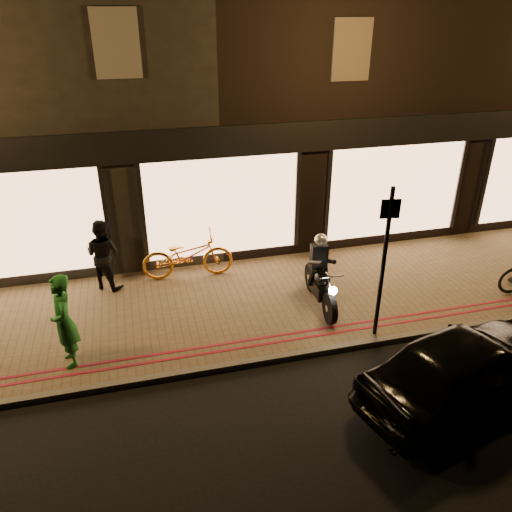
% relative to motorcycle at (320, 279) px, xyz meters
% --- Properties ---
extents(ground, '(90.00, 90.00, 0.00)m').
position_rel_motorcycle_xyz_m(ground, '(-1.59, -1.54, -0.73)').
color(ground, black).
rests_on(ground, ground).
extents(sidewalk, '(50.00, 4.00, 0.12)m').
position_rel_motorcycle_xyz_m(sidewalk, '(-1.59, 0.46, -0.67)').
color(sidewalk, brown).
rests_on(sidewalk, ground).
extents(kerb_stone, '(50.00, 0.14, 0.12)m').
position_rel_motorcycle_xyz_m(kerb_stone, '(-1.59, -1.49, -0.67)').
color(kerb_stone, '#59544C').
rests_on(kerb_stone, ground).
extents(red_kerb_lines, '(50.00, 0.26, 0.01)m').
position_rel_motorcycle_xyz_m(red_kerb_lines, '(-1.59, -0.99, -0.61)').
color(red_kerb_lines, maroon).
rests_on(red_kerb_lines, sidewalk).
extents(building_row, '(48.00, 10.11, 8.50)m').
position_rel_motorcycle_xyz_m(building_row, '(-1.59, 7.45, 3.51)').
color(building_row, black).
rests_on(building_row, ground).
extents(motorcycle, '(0.60, 1.94, 1.59)m').
position_rel_motorcycle_xyz_m(motorcycle, '(0.00, 0.00, 0.00)').
color(motorcycle, black).
rests_on(motorcycle, sidewalk).
extents(sign_post, '(0.35, 0.09, 3.00)m').
position_rel_motorcycle_xyz_m(sign_post, '(0.67, -1.29, 1.06)').
color(sign_post, black).
rests_on(sign_post, sidewalk).
extents(bicycle_gold, '(2.14, 0.86, 1.10)m').
position_rel_motorcycle_xyz_m(bicycle_gold, '(-2.53, 1.93, -0.06)').
color(bicycle_gold, orange).
rests_on(bicycle_gold, sidewalk).
extents(person_green, '(0.55, 0.71, 1.75)m').
position_rel_motorcycle_xyz_m(person_green, '(-5.00, -0.73, 0.26)').
color(person_green, '#1B6622').
rests_on(person_green, sidewalk).
extents(person_dark, '(1.00, 0.95, 1.63)m').
position_rel_motorcycle_xyz_m(person_dark, '(-4.40, 1.92, 0.20)').
color(person_dark, black).
rests_on(person_dark, sidewalk).
extents(parked_car, '(4.13, 2.53, 1.31)m').
position_rel_motorcycle_xyz_m(parked_car, '(1.26, -3.20, -0.08)').
color(parked_car, black).
rests_on(parked_car, ground).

